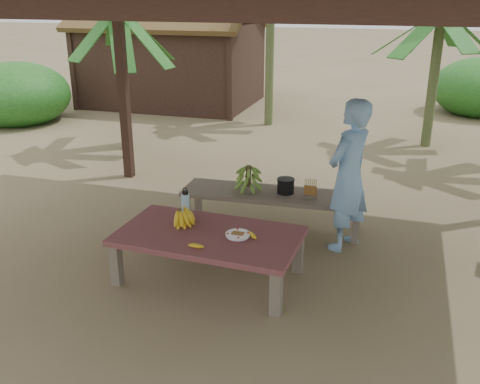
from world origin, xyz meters
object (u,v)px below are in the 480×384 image
(bench, at_px, (272,197))
(cooking_pot, at_px, (286,186))
(work_table, at_px, (209,239))
(woman, at_px, (349,176))
(plate, at_px, (238,235))
(ripe_banana_bunch, at_px, (180,216))
(water_flask, at_px, (186,204))

(bench, bearing_deg, cooking_pot, 11.93)
(work_table, distance_m, woman, 1.72)
(cooking_pot, bearing_deg, woman, -23.62)
(bench, height_order, plate, plate)
(cooking_pot, distance_m, woman, 0.90)
(work_table, relative_size, plate, 7.51)
(ripe_banana_bunch, relative_size, water_flask, 0.92)
(plate, bearing_deg, water_flask, 154.94)
(cooking_pot, bearing_deg, work_table, -107.13)
(cooking_pot, bearing_deg, plate, -95.96)
(plate, relative_size, cooking_pot, 1.19)
(work_table, height_order, woman, woman)
(work_table, bearing_deg, cooking_pot, 75.04)
(work_table, bearing_deg, woman, 44.95)
(work_table, relative_size, ripe_banana_bunch, 6.13)
(water_flask, bearing_deg, ripe_banana_bunch, -84.35)
(ripe_banana_bunch, relative_size, woman, 0.17)
(plate, height_order, cooking_pot, cooking_pot)
(plate, bearing_deg, work_table, -177.30)
(bench, relative_size, ripe_banana_bunch, 7.45)
(water_flask, bearing_deg, work_table, -41.20)
(bench, relative_size, water_flask, 6.81)
(ripe_banana_bunch, distance_m, plate, 0.68)
(woman, bearing_deg, cooking_pot, -86.49)
(ripe_banana_bunch, height_order, plate, ripe_banana_bunch)
(plate, distance_m, cooking_pot, 1.46)
(ripe_banana_bunch, bearing_deg, work_table, -20.49)
(work_table, height_order, water_flask, water_flask)
(water_flask, bearing_deg, cooking_pot, 53.79)
(work_table, xyz_separation_m, bench, (0.29, 1.43, -0.04))
(plate, height_order, water_flask, water_flask)
(bench, height_order, woman, woman)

